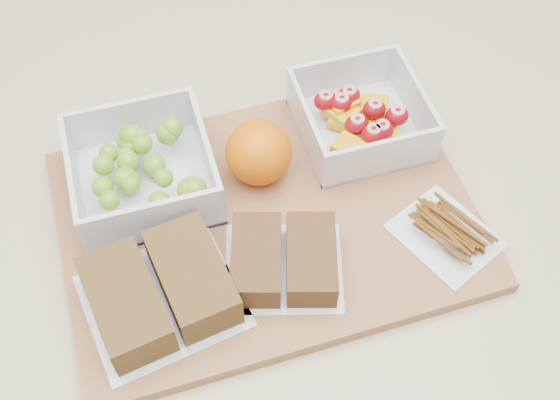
# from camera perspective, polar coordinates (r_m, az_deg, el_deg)

# --- Properties ---
(counter) EXTENTS (1.20, 0.90, 0.90)m
(counter) POSITION_cam_1_polar(r_m,az_deg,el_deg) (1.14, -0.61, -14.14)
(counter) COLOR beige
(counter) RESTS_ON ground
(cutting_board) EXTENTS (0.42, 0.31, 0.02)m
(cutting_board) POSITION_cam_1_polar(r_m,az_deg,el_deg) (0.73, -1.02, -1.60)
(cutting_board) COLOR #9C6A40
(cutting_board) RESTS_ON counter
(grape_container) EXTENTS (0.14, 0.14, 0.06)m
(grape_container) POSITION_cam_1_polar(r_m,az_deg,el_deg) (0.74, -10.97, 2.43)
(grape_container) COLOR silver
(grape_container) RESTS_ON cutting_board
(fruit_container) EXTENTS (0.13, 0.13, 0.06)m
(fruit_container) POSITION_cam_1_polar(r_m,az_deg,el_deg) (0.78, 6.54, 6.57)
(fruit_container) COLOR silver
(fruit_container) RESTS_ON cutting_board
(orange) EXTENTS (0.07, 0.07, 0.07)m
(orange) POSITION_cam_1_polar(r_m,az_deg,el_deg) (0.73, -1.75, 3.88)
(orange) COLOR orange
(orange) RESTS_ON cutting_board
(sandwich_bag_left) EXTENTS (0.16, 0.15, 0.04)m
(sandwich_bag_left) POSITION_cam_1_polar(r_m,az_deg,el_deg) (0.66, -9.74, -7.31)
(sandwich_bag_left) COLOR silver
(sandwich_bag_left) RESTS_ON cutting_board
(sandwich_bag_center) EXTENTS (0.14, 0.13, 0.04)m
(sandwich_bag_center) POSITION_cam_1_polar(r_m,az_deg,el_deg) (0.68, 0.31, -4.90)
(sandwich_bag_center) COLOR silver
(sandwich_bag_center) RESTS_ON cutting_board
(pretzel_bag) EXTENTS (0.11, 0.12, 0.02)m
(pretzel_bag) POSITION_cam_1_polar(r_m,az_deg,el_deg) (0.72, 13.43, -2.42)
(pretzel_bag) COLOR silver
(pretzel_bag) RESTS_ON cutting_board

